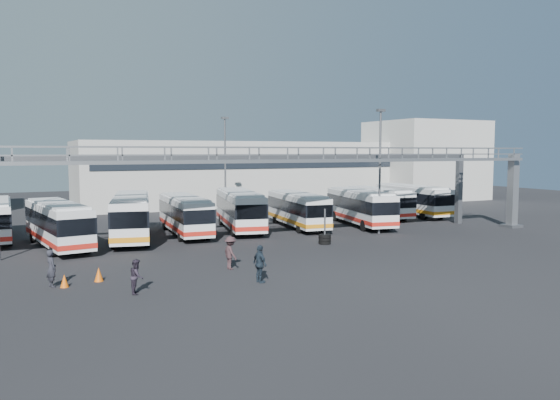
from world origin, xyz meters
name	(u,v)px	position (x,y,z in m)	size (l,w,h in m)	color
ground	(286,262)	(0.00, 0.00, 0.00)	(140.00, 140.00, 0.00)	black
gantry	(249,169)	(0.00, 5.87, 5.51)	(51.40, 5.15, 7.10)	gray
warehouse	(241,172)	(12.00, 38.00, 4.00)	(42.00, 14.00, 8.00)	#9E9E99
building_right	(425,160)	(38.00, 32.00, 5.50)	(14.00, 12.00, 11.00)	#B2B2AD
light_pole_mid	(380,164)	(12.00, 7.00, 5.73)	(0.70, 0.35, 10.21)	#4C4F54
light_pole_back	(225,162)	(4.00, 22.00, 5.73)	(0.70, 0.35, 10.21)	#4C4F54
bus_2	(58,223)	(-12.35, 11.27, 1.78)	(4.06, 10.86, 3.22)	silver
bus_3	(131,215)	(-7.04, 12.55, 1.92)	(4.94, 11.74, 3.48)	silver
bus_4	(185,213)	(-2.63, 13.35, 1.74)	(3.06, 10.51, 3.15)	silver
bus_5	(240,208)	(2.34, 13.85, 1.87)	(4.76, 11.44, 3.39)	silver
bus_6	(298,208)	(7.56, 13.05, 1.72)	(3.63, 10.45, 3.11)	silver
bus_7	(360,206)	(13.31, 11.75, 1.80)	(4.41, 11.01, 3.26)	silver
bus_8	(378,201)	(18.42, 16.17, 1.67)	(2.82, 10.08, 3.03)	silver
bus_9	(412,199)	(22.66, 15.87, 1.77)	(3.18, 10.71, 3.21)	silver
pedestrian_a	(51,268)	(-13.40, -0.62, 0.94)	(0.69, 0.45, 1.89)	black
pedestrian_b	(137,276)	(-9.78, -3.72, 0.83)	(0.81, 0.63, 1.66)	#251F2B
pedestrian_c	(230,253)	(-3.85, -0.56, 0.95)	(1.23, 0.71, 1.91)	#332225
pedestrian_d	(260,264)	(-3.61, -4.30, 0.99)	(1.16, 0.48, 1.97)	#1B2631
cone_left	(64,281)	(-12.83, -0.95, 0.33)	(0.42, 0.42, 0.66)	#D5560B
cone_right	(99,274)	(-11.11, -0.38, 0.37)	(0.46, 0.46, 0.74)	#D5560B
tire_stack	(325,238)	(5.37, 4.50, 0.44)	(0.91, 0.91, 2.60)	black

